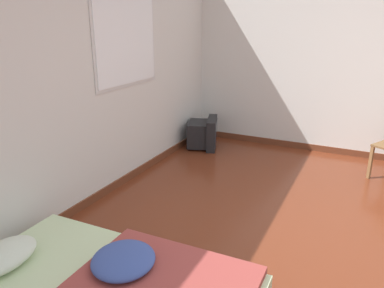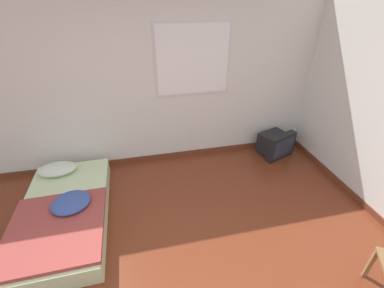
{
  "view_description": "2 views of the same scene",
  "coord_description": "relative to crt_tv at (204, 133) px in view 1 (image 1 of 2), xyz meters",
  "views": [
    {
      "loc": [
        -2.69,
        0.02,
        1.84
      ],
      "look_at": [
        0.55,
        1.61,
        0.63
      ],
      "focal_mm": 35.0,
      "sensor_mm": 36.0,
      "label": 1
    },
    {
      "loc": [
        -0.07,
        -1.19,
        2.55
      ],
      "look_at": [
        0.61,
        1.86,
        0.63
      ],
      "focal_mm": 24.0,
      "sensor_mm": 36.0,
      "label": 2
    }
  ],
  "objects": [
    {
      "name": "crt_tv",
      "position": [
        0.0,
        0.0,
        0.0
      ],
      "size": [
        0.62,
        0.56,
        0.45
      ],
      "color": "black",
      "rests_on": "ground_plane"
    },
    {
      "name": "wall_back",
      "position": [
        -2.17,
        0.33,
        1.08
      ],
      "size": [
        7.91,
        0.08,
        2.6
      ],
      "color": "silver",
      "rests_on": "ground_plane"
    },
    {
      "name": "wall_right",
      "position": [
        0.6,
        -2.22,
        1.07
      ],
      "size": [
        0.08,
        7.44,
        2.6
      ],
      "color": "silver",
      "rests_on": "ground_plane"
    },
    {
      "name": "ground_plane",
      "position": [
        -2.18,
        -2.22,
        -0.21
      ],
      "size": [
        20.0,
        20.0,
        0.0
      ],
      "primitive_type": "plane",
      "color": "maroon"
    }
  ]
}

